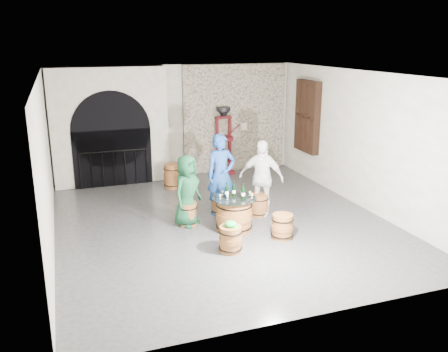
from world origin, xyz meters
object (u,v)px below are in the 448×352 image
object	(u,v)px
barrel_stool_near_left	(230,239)
person_blue	(221,175)
person_green	(187,191)
side_barrel	(173,176)
wine_bottle_right	(234,190)
wine_bottle_center	(243,193)
barrel_stool_near_right	(282,226)
barrel_stool_right	(259,205)
person_white	(261,178)
corking_press	(224,136)
wine_bottle_left	(227,191)
barrel_stool_left	(187,214)
barrel_stool_far	(221,203)
barrel_table	(234,214)

from	to	relation	value
barrel_stool_near_left	person_blue	size ratio (longest dim) A/B	0.27
person_green	side_barrel	bearing A→B (deg)	43.54
person_blue	wine_bottle_right	size ratio (longest dim) A/B	5.71
wine_bottle_center	barrel_stool_near_right	bearing A→B (deg)	-43.29
barrel_stool_right	person_white	world-z (taller)	person_white
person_green	person_white	distance (m)	1.76
wine_bottle_right	corking_press	xyz separation A→B (m)	(1.20, 4.10, 0.30)
wine_bottle_left	side_barrel	bearing A→B (deg)	96.74
barrel_stool_right	side_barrel	world-z (taller)	side_barrel
person_green	barrel_stool_left	bearing A→B (deg)	104.03
barrel_stool_far	side_barrel	distance (m)	2.37
barrel_stool_far	person_white	xyz separation A→B (m)	(0.84, -0.35, 0.62)
person_white	side_barrel	xyz separation A→B (m)	(-1.43, 2.65, -0.54)
side_barrel	barrel_stool_near_right	bearing A→B (deg)	-72.30
person_green	wine_bottle_center	bearing A→B (deg)	-76.38
person_white	corking_press	size ratio (longest dim) A/B	0.88
barrel_table	barrel_stool_near_left	size ratio (longest dim) A/B	1.84
wine_bottle_left	wine_bottle_right	distance (m)	0.17
wine_bottle_center	person_white	bearing A→B (deg)	47.08
barrel_stool_far	wine_bottle_center	xyz separation A→B (m)	(0.08, -1.17, 0.60)
barrel_table	wine_bottle_left	xyz separation A→B (m)	(-0.13, 0.08, 0.50)
barrel_stool_near_left	person_white	bearing A→B (deg)	50.99
barrel_stool_right	barrel_stool_near_right	size ratio (longest dim) A/B	1.00
person_blue	side_barrel	distance (m)	2.43
side_barrel	barrel_stool_left	bearing A→B (deg)	-96.84
barrel_stool_near_left	corking_press	world-z (taller)	corking_press
person_white	side_barrel	size ratio (longest dim) A/B	2.60
barrel_stool_left	wine_bottle_center	size ratio (longest dim) A/B	1.56
barrel_stool_near_left	corking_press	distance (m)	5.50
barrel_stool_near_left	person_white	xyz separation A→B (m)	(1.34, 1.65, 0.62)
wine_bottle_right	barrel_stool_left	bearing A→B (deg)	149.41
barrel_stool_right	barrel_table	bearing A→B (deg)	-142.62
barrel_table	person_green	size ratio (longest dim) A/B	0.60
barrel_stool_right	barrel_stool_far	bearing A→B (deg)	151.74
person_green	wine_bottle_center	world-z (taller)	person_green
person_white	wine_bottle_center	xyz separation A→B (m)	(-0.76, -0.82, -0.02)
wine_bottle_left	corking_press	bearing A→B (deg)	71.66
barrel_stool_far	barrel_stool_right	world-z (taller)	same
barrel_stool_left	person_white	world-z (taller)	person_white
barrel_stool_left	barrel_stool_near_left	size ratio (longest dim) A/B	1.00
barrel_stool_left	barrel_stool_right	distance (m)	1.68
barrel_stool_near_right	corking_press	xyz separation A→B (m)	(0.46, 4.92, 0.91)
barrel_stool_far	barrel_stool_right	size ratio (longest dim) A/B	1.00
barrel_stool_near_left	side_barrel	size ratio (longest dim) A/B	0.76
barrel_stool_near_right	wine_bottle_left	world-z (taller)	wine_bottle_left
person_blue	wine_bottle_right	xyz separation A→B (m)	(-0.04, -0.96, -0.07)
person_white	corking_press	bearing A→B (deg)	123.13
barrel_stool_far	barrel_stool_near_left	xyz separation A→B (m)	(-0.50, -2.01, 0.00)
barrel_stool_near_left	side_barrel	xyz separation A→B (m)	(-0.09, 4.30, 0.08)
barrel_table	corking_press	distance (m)	4.45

